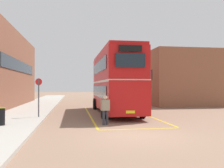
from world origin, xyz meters
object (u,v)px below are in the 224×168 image
(single_deck_bus, at_px, (112,89))
(bus_stop_sign, at_px, (39,94))
(double_decker_bus, at_px, (115,81))
(litter_bin, at_px, (0,116))
(pedestrian_boarding, at_px, (105,108))

(single_deck_bus, relative_size, bus_stop_sign, 4.06)
(double_decker_bus, bearing_deg, litter_bin, -138.84)
(single_deck_bus, distance_m, pedestrian_boarding, 25.35)
(litter_bin, relative_size, bus_stop_sign, 0.36)
(single_deck_bus, bearing_deg, bus_stop_sign, -110.62)
(single_deck_bus, xyz_separation_m, bus_stop_sign, (-8.26, -21.95, -0.00))
(pedestrian_boarding, bearing_deg, double_decker_bus, 75.41)
(litter_bin, bearing_deg, double_decker_bus, 41.16)
(single_deck_bus, height_order, pedestrian_boarding, single_deck_bus)
(pedestrian_boarding, height_order, bus_stop_sign, bus_stop_sign)
(single_deck_bus, height_order, litter_bin, single_deck_bus)
(double_decker_bus, height_order, single_deck_bus, double_decker_bus)
(double_decker_bus, distance_m, pedestrian_boarding, 6.16)
(double_decker_bus, relative_size, bus_stop_sign, 4.33)
(pedestrian_boarding, bearing_deg, litter_bin, -177.52)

